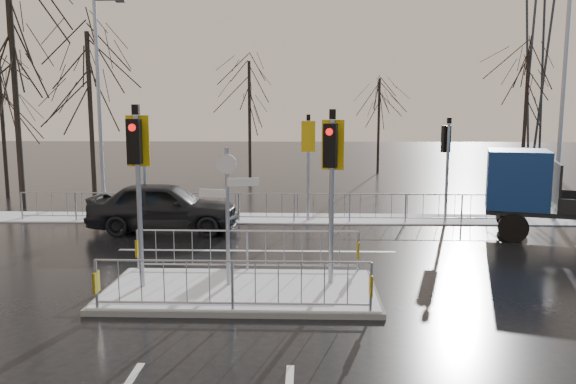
{
  "coord_description": "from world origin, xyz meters",
  "views": [
    {
      "loc": [
        1.44,
        -11.93,
        4.04
      ],
      "look_at": [
        0.94,
        3.29,
        1.8
      ],
      "focal_mm": 35.0,
      "sensor_mm": 36.0,
      "label": 1
    }
  ],
  "objects_px": {
    "flatbed_truck": "(545,192)",
    "traffic_island": "(240,276)",
    "street_lamp_right": "(565,100)",
    "street_lamp_left": "(101,98)",
    "car_far_lane": "(164,207)"
  },
  "relations": [
    {
      "from": "car_far_lane",
      "to": "flatbed_truck",
      "type": "height_order",
      "value": "flatbed_truck"
    },
    {
      "from": "flatbed_truck",
      "to": "street_lamp_left",
      "type": "bearing_deg",
      "value": 166.53
    },
    {
      "from": "traffic_island",
      "to": "car_far_lane",
      "type": "xyz_separation_m",
      "value": [
        -3.27,
        6.31,
        0.45
      ]
    },
    {
      "from": "traffic_island",
      "to": "street_lamp_right",
      "type": "relative_size",
      "value": 0.75
    },
    {
      "from": "car_far_lane",
      "to": "street_lamp_left",
      "type": "distance_m",
      "value": 5.77
    },
    {
      "from": "street_lamp_right",
      "to": "street_lamp_left",
      "type": "xyz_separation_m",
      "value": [
        -17.0,
        1.0,
        0.1
      ]
    },
    {
      "from": "car_far_lane",
      "to": "street_lamp_left",
      "type": "bearing_deg",
      "value": 44.81
    },
    {
      "from": "street_lamp_right",
      "to": "street_lamp_left",
      "type": "relative_size",
      "value": 0.98
    },
    {
      "from": "traffic_island",
      "to": "car_far_lane",
      "type": "height_order",
      "value": "traffic_island"
    },
    {
      "from": "car_far_lane",
      "to": "flatbed_truck",
      "type": "distance_m",
      "value": 12.29
    },
    {
      "from": "car_far_lane",
      "to": "flatbed_truck",
      "type": "relative_size",
      "value": 0.78
    },
    {
      "from": "street_lamp_right",
      "to": "car_far_lane",
      "type": "bearing_deg",
      "value": -171.06
    },
    {
      "from": "traffic_island",
      "to": "street_lamp_left",
      "type": "relative_size",
      "value": 0.73
    },
    {
      "from": "traffic_island",
      "to": "flatbed_truck",
      "type": "distance_m",
      "value": 10.75
    },
    {
      "from": "flatbed_truck",
      "to": "traffic_island",
      "type": "bearing_deg",
      "value": -147.18
    }
  ]
}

